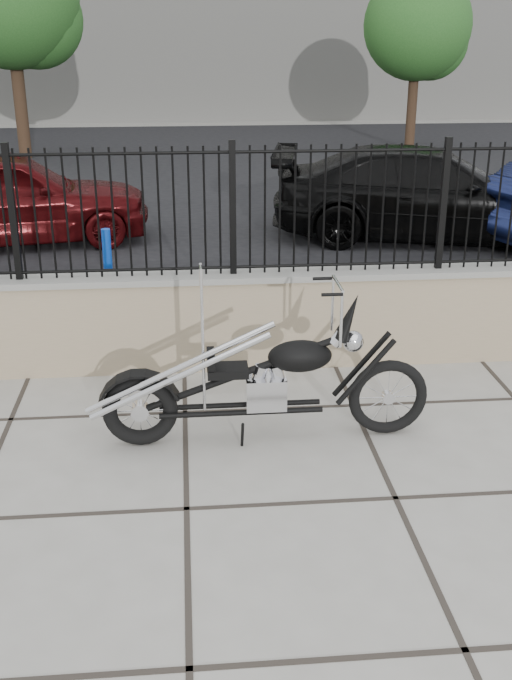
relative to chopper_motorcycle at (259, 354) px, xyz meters
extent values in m
plane|color=#99968E|center=(0.89, -0.97, -0.76)|extent=(90.00, 90.00, 0.00)
plane|color=black|center=(0.89, 11.53, -0.76)|extent=(30.00, 30.00, 0.00)
cube|color=gray|center=(0.89, 1.53, -0.28)|extent=(14.00, 0.36, 0.96)
cube|color=black|center=(0.89, 1.53, 0.80)|extent=(14.00, 0.08, 1.20)
imported|color=#470A0C|center=(-3.23, 6.56, -0.04)|extent=(4.47, 2.47, 1.44)
imported|color=black|center=(3.25, 6.33, -0.05)|extent=(5.14, 2.84, 1.41)
cylinder|color=#0C2FBD|center=(-1.50, 3.64, -0.30)|extent=(0.12, 0.12, 0.91)
cylinder|color=#382619|center=(-4.52, 15.15, 0.79)|extent=(0.31, 0.31, 3.10)
cylinder|color=#382619|center=(5.55, 15.67, 0.54)|extent=(0.26, 0.26, 2.59)
sphere|color=#2F702A|center=(5.55, 15.67, 2.52)|extent=(2.76, 2.76, 2.76)
camera|label=1|loc=(-0.55, -5.75, 2.42)|focal=42.00mm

